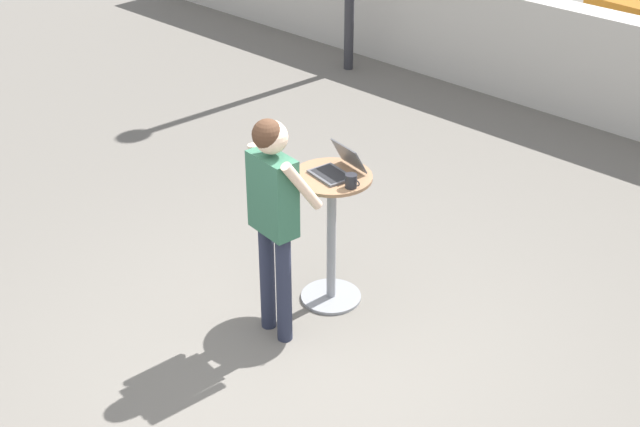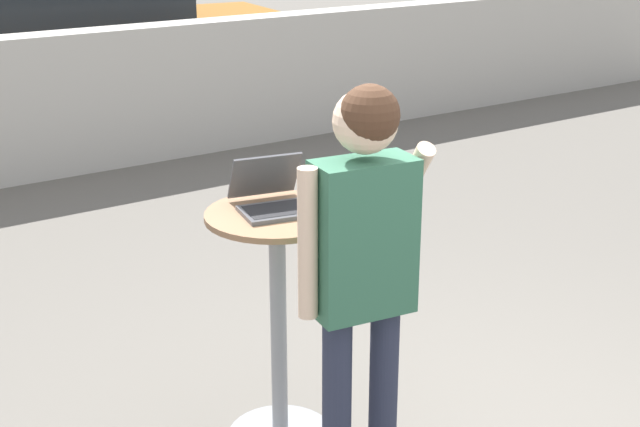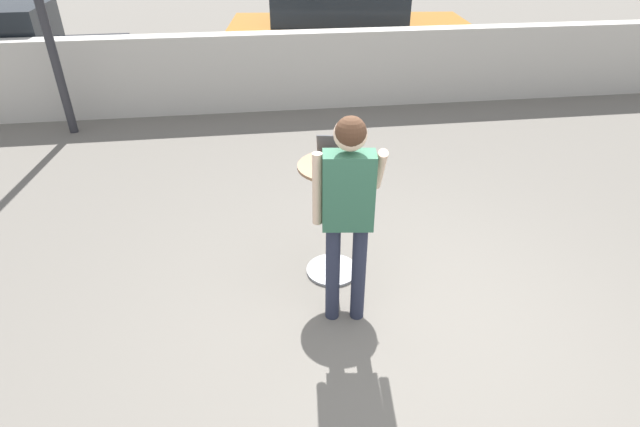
% 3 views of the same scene
% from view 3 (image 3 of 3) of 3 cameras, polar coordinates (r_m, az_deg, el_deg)
% --- Properties ---
extents(ground_plane, '(50.00, 50.00, 0.00)m').
position_cam_3_polar(ground_plane, '(4.07, 8.19, -12.82)').
color(ground_plane, slate).
extents(pavement_kerb, '(15.85, 0.35, 1.20)m').
position_cam_3_polar(pavement_kerb, '(8.41, -1.25, 16.08)').
color(pavement_kerb, beige).
rests_on(pavement_kerb, ground_plane).
extents(cafe_table, '(0.59, 0.59, 1.07)m').
position_cam_3_polar(cafe_table, '(4.22, 1.51, 0.11)').
color(cafe_table, gray).
rests_on(cafe_table, ground_plane).
extents(laptop, '(0.35, 0.38, 0.21)m').
position_cam_3_polar(laptop, '(4.03, 1.66, 6.51)').
color(laptop, '#515156').
rests_on(laptop, cafe_table).
extents(coffee_mug, '(0.12, 0.09, 0.10)m').
position_cam_3_polar(coffee_mug, '(3.99, 4.87, 6.15)').
color(coffee_mug, '#232328').
rests_on(coffee_mug, cafe_table).
extents(standing_person, '(0.53, 0.35, 1.70)m').
position_cam_3_polar(standing_person, '(3.49, 3.22, 1.54)').
color(standing_person, '#282D42').
rests_on(standing_person, ground_plane).
extents(parked_car_near_street, '(4.53, 2.26, 1.63)m').
position_cam_3_polar(parked_car_near_street, '(9.99, 2.97, 19.80)').
color(parked_car_near_street, '#B76B19').
rests_on(parked_car_near_street, ground_plane).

